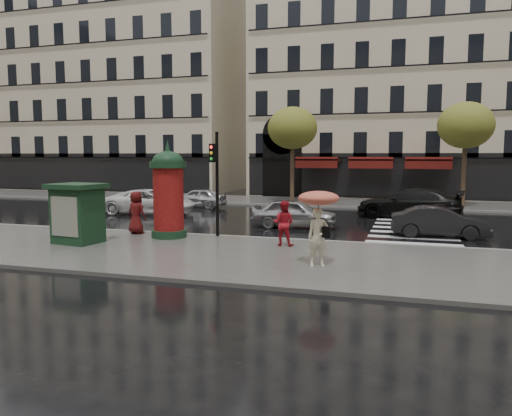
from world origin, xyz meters
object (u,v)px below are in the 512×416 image
(woman_red, at_px, (284,223))
(car_white, at_px, (150,202))
(car_far_silver, at_px, (198,198))
(morris_column, at_px, (168,191))
(traffic_light, at_px, (216,173))
(newsstand, at_px, (78,213))
(car_darkgrey, at_px, (439,222))
(woman_umbrella, at_px, (318,215))
(car_black, at_px, (409,203))
(car_silver, at_px, (295,213))
(man_burgundy, at_px, (136,212))

(woman_red, height_order, car_white, woman_red)
(car_far_silver, bearing_deg, morris_column, 18.27)
(woman_red, distance_m, morris_column, 4.93)
(traffic_light, bearing_deg, newsstand, -146.26)
(car_white, bearing_deg, car_darkgrey, -106.64)
(morris_column, xyz_separation_m, car_far_silver, (-3.88, 11.57, -1.33))
(woman_umbrella, distance_m, car_white, 15.92)
(woman_umbrella, height_order, traffic_light, traffic_light)
(car_black, bearing_deg, traffic_light, -31.03)
(traffic_light, xyz_separation_m, newsstand, (-4.34, -2.90, -1.39))
(car_silver, height_order, car_white, car_white)
(car_far_silver, bearing_deg, newsstand, 4.98)
(traffic_light, distance_m, car_far_silver, 12.37)
(newsstand, bearing_deg, car_darkgrey, 25.16)
(woman_red, relative_size, car_silver, 0.41)
(woman_red, distance_m, newsstand, 7.62)
(car_silver, bearing_deg, morris_column, 138.32)
(traffic_light, distance_m, car_silver, 5.04)
(car_darkgrey, height_order, car_far_silver, car_darkgrey)
(car_white, bearing_deg, traffic_light, -138.64)
(newsstand, bearing_deg, traffic_light, 33.74)
(man_burgundy, relative_size, car_far_silver, 0.48)
(woman_umbrella, relative_size, car_black, 0.42)
(car_white, xyz_separation_m, car_far_silver, (1.11, 4.08, -0.09))
(car_silver, bearing_deg, car_white, 71.58)
(woman_umbrella, distance_m, man_burgundy, 9.13)
(man_burgundy, xyz_separation_m, morris_column, (1.70, -0.40, 0.96))
(car_darkgrey, bearing_deg, woman_red, 125.53)
(traffic_light, xyz_separation_m, car_darkgrey, (8.58, 3.17, -2.00))
(newsstand, distance_m, car_silver, 9.62)
(woman_red, distance_m, traffic_light, 3.71)
(car_silver, xyz_separation_m, car_black, (5.06, 5.35, 0.11))
(morris_column, xyz_separation_m, car_black, (9.08, 10.12, -1.17))
(car_darkgrey, bearing_deg, car_black, 8.31)
(woman_red, bearing_deg, car_far_silver, -50.18)
(car_silver, bearing_deg, car_darkgrey, -99.52)
(car_silver, bearing_deg, woman_umbrella, -164.22)
(car_silver, bearing_deg, newsstand, 134.68)
(traffic_light, bearing_deg, car_darkgrey, 20.28)
(traffic_light, relative_size, car_far_silver, 1.13)
(woman_red, relative_size, car_black, 0.30)
(woman_umbrella, height_order, car_white, woman_umbrella)
(woman_red, bearing_deg, woman_umbrella, 125.08)
(woman_umbrella, relative_size, car_darkgrey, 0.60)
(newsstand, xyz_separation_m, car_far_silver, (-1.26, 13.74, -0.63))
(morris_column, distance_m, car_black, 13.64)
(man_burgundy, bearing_deg, woman_red, -177.29)
(morris_column, distance_m, car_far_silver, 12.28)
(man_burgundy, height_order, newsstand, newsstand)
(traffic_light, bearing_deg, man_burgundy, -174.58)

